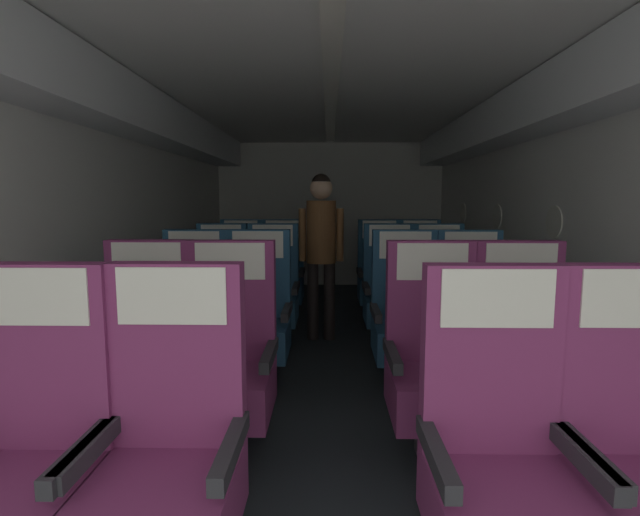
{
  "coord_description": "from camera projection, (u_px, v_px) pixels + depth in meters",
  "views": [
    {
      "loc": [
        -0.02,
        0.04,
        1.35
      ],
      "look_at": [
        -0.1,
        4.4,
        0.82
      ],
      "focal_mm": 26.36,
      "sensor_mm": 36.0,
      "label": 1
    }
  ],
  "objects": [
    {
      "name": "ground",
      "position": [
        330.0,
        367.0,
        3.85
      ],
      "size": [
        3.79,
        7.91,
        0.02
      ],
      "primitive_type": "cube",
      "color": "#23282D"
    },
    {
      "name": "fuselage_shell",
      "position": [
        331.0,
        161.0,
        3.92
      ],
      "size": [
        3.67,
        7.56,
        2.3
      ],
      "color": "silver",
      "rests_on": "ground"
    },
    {
      "name": "seat_a_left_window",
      "position": [
        28.0,
        462.0,
        1.58
      ],
      "size": [
        0.5,
        0.5,
        1.13
      ],
      "color": "#38383D",
      "rests_on": "ground"
    },
    {
      "name": "seat_a_left_aisle",
      "position": [
        168.0,
        460.0,
        1.59
      ],
      "size": [
        0.5,
        0.5,
        1.13
      ],
      "color": "#38383D",
      "rests_on": "ground"
    },
    {
      "name": "seat_a_right_window",
      "position": [
        500.0,
        467.0,
        1.55
      ],
      "size": [
        0.5,
        0.5,
        1.13
      ],
      "color": "#38383D",
      "rests_on": "ground"
    },
    {
      "name": "seat_b_left_window",
      "position": [
        144.0,
        363.0,
        2.54
      ],
      "size": [
        0.5,
        0.5,
        1.13
      ],
      "color": "#38383D",
      "rests_on": "ground"
    },
    {
      "name": "seat_b_left_aisle",
      "position": [
        229.0,
        364.0,
        2.51
      ],
      "size": [
        0.5,
        0.5,
        1.13
      ],
      "color": "#38383D",
      "rests_on": "ground"
    },
    {
      "name": "seat_b_right_aisle",
      "position": [
        523.0,
        366.0,
        2.49
      ],
      "size": [
        0.5,
        0.5,
        1.13
      ],
      "color": "#38383D",
      "rests_on": "ground"
    },
    {
      "name": "seat_b_right_window",
      "position": [
        433.0,
        366.0,
        2.49
      ],
      "size": [
        0.5,
        0.5,
        1.13
      ],
      "color": "#38383D",
      "rests_on": "ground"
    },
    {
      "name": "seat_c_left_window",
      "position": [
        193.0,
        319.0,
        3.46
      ],
      "size": [
        0.5,
        0.5,
        1.13
      ],
      "color": "#38383D",
      "rests_on": "ground"
    },
    {
      "name": "seat_c_left_aisle",
      "position": [
        257.0,
        319.0,
        3.46
      ],
      "size": [
        0.5,
        0.5,
        1.13
      ],
      "color": "#38383D",
      "rests_on": "ground"
    },
    {
      "name": "seat_c_right_aisle",
      "position": [
        472.0,
        321.0,
        3.4
      ],
      "size": [
        0.5,
        0.5,
        1.13
      ],
      "color": "#38383D",
      "rests_on": "ground"
    },
    {
      "name": "seat_c_right_window",
      "position": [
        406.0,
        321.0,
        3.43
      ],
      "size": [
        0.5,
        0.5,
        1.13
      ],
      "color": "#38383D",
      "rests_on": "ground"
    },
    {
      "name": "seat_d_left_window",
      "position": [
        220.0,
        294.0,
        4.39
      ],
      "size": [
        0.5,
        0.5,
        1.13
      ],
      "color": "#38383D",
      "rests_on": "ground"
    },
    {
      "name": "seat_d_left_aisle",
      "position": [
        272.0,
        294.0,
        4.38
      ],
      "size": [
        0.5,
        0.5,
        1.13
      ],
      "color": "#38383D",
      "rests_on": "ground"
    },
    {
      "name": "seat_d_right_aisle",
      "position": [
        440.0,
        295.0,
        4.36
      ],
      "size": [
        0.5,
        0.5,
        1.13
      ],
      "color": "#38383D",
      "rests_on": "ground"
    },
    {
      "name": "seat_d_right_window",
      "position": [
        390.0,
        295.0,
        4.37
      ],
      "size": [
        0.5,
        0.5,
        1.13
      ],
      "color": "#38383D",
      "rests_on": "ground"
    },
    {
      "name": "seat_e_left_window",
      "position": [
        240.0,
        278.0,
        5.31
      ],
      "size": [
        0.5,
        0.5,
        1.13
      ],
      "color": "#38383D",
      "rests_on": "ground"
    },
    {
      "name": "seat_e_left_aisle",
      "position": [
        282.0,
        278.0,
        5.32
      ],
      "size": [
        0.5,
        0.5,
        1.13
      ],
      "color": "#38383D",
      "rests_on": "ground"
    },
    {
      "name": "seat_e_right_aisle",
      "position": [
        420.0,
        278.0,
        5.3
      ],
      "size": [
        0.5,
        0.5,
        1.13
      ],
      "color": "#38383D",
      "rests_on": "ground"
    },
    {
      "name": "seat_e_right_window",
      "position": [
        379.0,
        278.0,
        5.29
      ],
      "size": [
        0.5,
        0.5,
        1.13
      ],
      "color": "#38383D",
      "rests_on": "ground"
    },
    {
      "name": "flight_attendant",
      "position": [
        321.0,
        239.0,
        4.49
      ],
      "size": [
        0.43,
        0.28,
        1.6
      ],
      "rotation": [
        0.0,
        0.0,
        -0.3
      ],
      "color": "black",
      "rests_on": "ground"
    }
  ]
}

